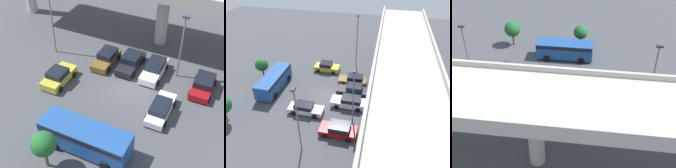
% 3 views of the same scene
% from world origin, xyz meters
% --- Properties ---
extents(ground_plane, '(84.23, 84.23, 0.00)m').
position_xyz_m(ground_plane, '(0.00, 0.00, 0.00)').
color(ground_plane, '#424449').
extents(parked_car_0, '(2.25, 4.36, 1.57)m').
position_xyz_m(parked_car_0, '(-7.17, -2.19, 0.72)').
color(parked_car_0, gold).
rests_on(parked_car_0, ground_plane).
extents(parked_car_1, '(2.10, 4.44, 1.54)m').
position_xyz_m(parked_car_1, '(-4.08, 3.04, 0.72)').
color(parked_car_1, brown).
rests_on(parked_car_1, ground_plane).
extents(parked_car_2, '(2.19, 4.75, 1.66)m').
position_xyz_m(parked_car_2, '(-1.25, 3.52, 0.76)').
color(parked_car_2, black).
rests_on(parked_car_2, ground_plane).
extents(parked_car_3, '(2.14, 4.80, 1.54)m').
position_xyz_m(parked_car_3, '(1.60, 3.37, 0.74)').
color(parked_car_3, silver).
rests_on(parked_car_3, ground_plane).
extents(parked_car_4, '(2.02, 4.74, 1.44)m').
position_xyz_m(parked_car_4, '(4.19, -2.11, 0.69)').
color(parked_car_4, silver).
rests_on(parked_car_4, ground_plane).
extents(parked_car_5, '(2.23, 4.46, 1.55)m').
position_xyz_m(parked_car_5, '(7.01, 3.10, 0.73)').
color(parked_car_5, maroon).
rests_on(parked_car_5, ground_plane).
extents(shuttle_bus, '(7.80, 2.78, 2.46)m').
position_xyz_m(shuttle_bus, '(-0.19, -8.73, 1.48)').
color(shuttle_bus, '#1E478C').
rests_on(shuttle_bus, ground_plane).
extents(lamp_post_mid_lot, '(0.70, 0.35, 9.16)m').
position_xyz_m(lamp_post_mid_lot, '(-10.64, 2.45, 5.29)').
color(lamp_post_mid_lot, slate).
rests_on(lamp_post_mid_lot, ground_plane).
extents(lamp_post_by_overpass, '(0.70, 0.35, 7.28)m').
position_xyz_m(lamp_post_by_overpass, '(3.91, 4.25, 4.31)').
color(lamp_post_by_overpass, slate).
rests_on(lamp_post_by_overpass, ground_plane).
extents(tree_front_left, '(2.04, 2.04, 3.74)m').
position_xyz_m(tree_front_left, '(-2.13, -11.63, 2.70)').
color(tree_front_left, brown).
rests_on(tree_front_left, ground_plane).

